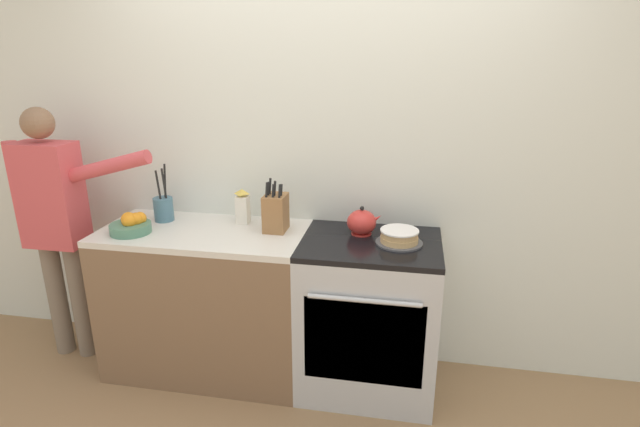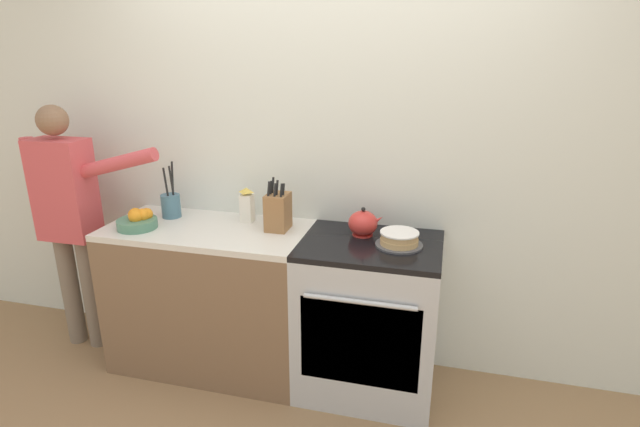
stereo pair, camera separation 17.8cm
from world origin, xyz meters
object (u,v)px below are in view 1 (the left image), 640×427
stove_range (368,315)px  fruit_bowl (131,225)px  person_baker (55,216)px  layer_cake (399,237)px  utensil_crock (164,208)px  milk_carton (243,207)px  knife_block (276,212)px  tea_kettle (362,222)px

stove_range → fruit_bowl: bearing=-175.5°
fruit_bowl → person_baker: bearing=171.2°
layer_cake → person_baker: size_ratio=0.16×
stove_range → person_baker: size_ratio=0.57×
utensil_crock → milk_carton: (0.48, 0.04, 0.02)m
knife_block → milk_carton: size_ratio=1.42×
utensil_crock → fruit_bowl: size_ratio=1.55×
stove_range → milk_carton: milk_carton is taller
milk_carton → tea_kettle: bearing=-4.4°
stove_range → fruit_bowl: 1.42m
knife_block → layer_cake: bearing=-6.4°
utensil_crock → person_baker: size_ratio=0.22×
utensil_crock → tea_kettle: bearing=-0.7°
layer_cake → person_baker: 2.01m
tea_kettle → fruit_bowl: tea_kettle is taller
stove_range → utensil_crock: 1.35m
stove_range → milk_carton: (-0.76, 0.16, 0.54)m
stove_range → layer_cake: size_ratio=3.60×
layer_cake → person_baker: (-2.01, -0.02, 0.00)m
tea_kettle → utensil_crock: (-1.18, 0.01, 0.01)m
layer_cake → person_baker: person_baker is taller
knife_block → stove_range: bearing=-8.0°
stove_range → layer_cake: layer_cake is taller
milk_carton → fruit_bowl: bearing=-154.7°
stove_range → milk_carton: bearing=168.1°
stove_range → tea_kettle: (-0.06, 0.11, 0.51)m
fruit_bowl → layer_cake: bearing=4.0°
tea_kettle → milk_carton: milk_carton is taller
layer_cake → tea_kettle: 0.24m
tea_kettle → knife_block: 0.48m
layer_cake → utensil_crock: utensil_crock is taller
utensil_crock → person_baker: 0.64m
stove_range → layer_cake: 0.50m
person_baker → utensil_crock: bearing=22.5°
tea_kettle → utensil_crock: utensil_crock is taller
fruit_bowl → utensil_crock: bearing=70.0°
layer_cake → milk_carton: 0.93m
knife_block → person_baker: 1.33m
stove_range → milk_carton: 0.95m
knife_block → utensil_crock: bearing=176.4°
fruit_bowl → milk_carton: 0.62m
knife_block → utensil_crock: 0.70m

